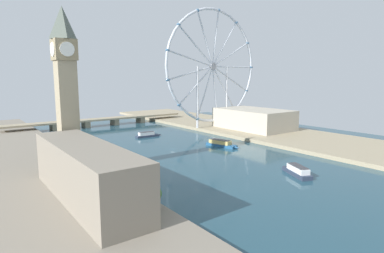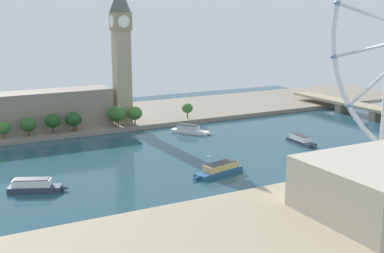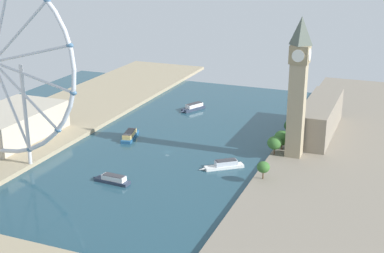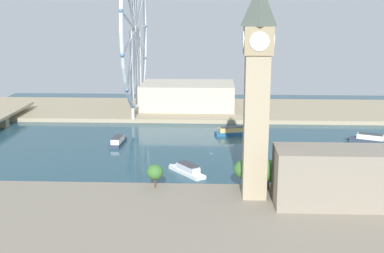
{
  "view_description": "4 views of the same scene",
  "coord_description": "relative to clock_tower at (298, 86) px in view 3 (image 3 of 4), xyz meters",
  "views": [
    {
      "loc": [
        -139.14,
        -212.85,
        57.39
      ],
      "look_at": [
        9.79,
        -12.77,
        19.15
      ],
      "focal_mm": 30.14,
      "sensor_mm": 36.0,
      "label": 1
    },
    {
      "loc": [
        246.98,
        -142.43,
        79.19
      ],
      "look_at": [
        -24.43,
        2.23,
        9.95
      ],
      "focal_mm": 47.93,
      "sensor_mm": 36.0,
      "label": 2
    },
    {
      "loc": [
        -149.81,
        325.16,
        139.51
      ],
      "look_at": [
        -13.99,
        -12.52,
        16.87
      ],
      "focal_mm": 50.69,
      "sensor_mm": 36.0,
      "label": 3
    },
    {
      "loc": [
        -303.25,
        -0.93,
        87.11
      ],
      "look_at": [
        5.79,
        12.18,
        13.19
      ],
      "focal_mm": 47.6,
      "sensor_mm": 36.0,
      "label": 4
    }
  ],
  "objects": [
    {
      "name": "ground_plane",
      "position": [
        85.81,
        19.65,
        -51.83
      ],
      "size": [
        400.91,
        400.91,
        0.0
      ],
      "primitive_type": "plane",
      "color": "#234756"
    },
    {
      "name": "riverbank_left",
      "position": [
        -29.64,
        19.65,
        -50.33
      ],
      "size": [
        90.0,
        520.0,
        3.0
      ],
      "primitive_type": "cube",
      "color": "gray",
      "rests_on": "ground_plane"
    },
    {
      "name": "riverbank_right",
      "position": [
        201.27,
        19.65,
        -50.33
      ],
      "size": [
        90.0,
        520.0,
        3.0
      ],
      "primitive_type": "cube",
      "color": "tan",
      "rests_on": "ground_plane"
    },
    {
      "name": "clock_tower",
      "position": [
        0.0,
        0.0,
        0.0
      ],
      "size": [
        13.04,
        13.04,
        93.9
      ],
      "color": "tan",
      "rests_on": "riverbank_left"
    },
    {
      "name": "parliament_block",
      "position": [
        -8.3,
        -53.58,
        -36.41
      ],
      "size": [
        22.0,
        91.16,
        24.84
      ],
      "primitive_type": "cube",
      "color": "gray",
      "rests_on": "riverbank_left"
    },
    {
      "name": "tree_row_embankment",
      "position": [
        10.29,
        -25.99,
        -40.79
      ],
      "size": [
        13.46,
        135.25,
        13.9
      ],
      "color": "#513823",
      "rests_on": "riverbank_left"
    },
    {
      "name": "riverside_hall",
      "position": [
        203.01,
        41.11,
        -38.48
      ],
      "size": [
        48.84,
        78.62,
        20.7
      ],
      "primitive_type": "cube",
      "color": "#BCB29E",
      "rests_on": "riverbank_right"
    },
    {
      "name": "tour_boat_0",
      "position": [
        38.8,
        32.19,
        -49.55
      ],
      "size": [
        26.58,
        21.87,
        5.72
      ],
      "rotation": [
        0.0,
        0.0,
        0.66
      ],
      "color": "white",
      "rests_on": "ground_plane"
    },
    {
      "name": "tour_boat_1",
      "position": [
        95.47,
        79.55,
        -49.65
      ],
      "size": [
        26.84,
        7.61,
        5.19
      ],
      "rotation": [
        0.0,
        0.0,
        6.22
      ],
      "color": "#2D384C",
      "rests_on": "ground_plane"
    },
    {
      "name": "tour_boat_2",
      "position": [
        123.83,
        3.89,
        -49.4
      ],
      "size": [
        13.58,
        31.95,
        5.7
      ],
      "rotation": [
        0.0,
        0.0,
        4.95
      ],
      "color": "#235684",
      "rests_on": "ground_plane"
    },
    {
      "name": "tour_boat_3",
      "position": [
        106.58,
        -82.46,
        -49.27
      ],
      "size": [
        15.75,
        26.78,
        6.04
      ],
      "rotation": [
        0.0,
        0.0,
        1.15
      ],
      "color": "#2D384C",
      "rests_on": "ground_plane"
    }
  ]
}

